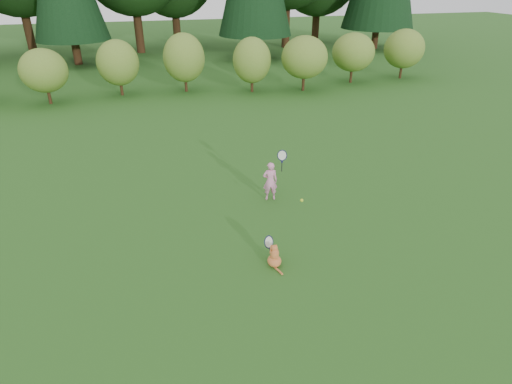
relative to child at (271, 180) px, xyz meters
name	(u,v)px	position (x,y,z in m)	size (l,w,h in m)	color
ground	(257,236)	(-0.82, -1.62, -0.55)	(100.00, 100.00, 0.00)	#1D5016
shrub_row	(183,66)	(-0.82, 11.38, 0.85)	(28.00, 3.00, 2.80)	olive
child	(271,180)	(0.00, 0.00, 0.00)	(0.60, 0.36, 1.57)	pink
cat	(274,254)	(-0.77, -2.74, -0.30)	(0.40, 0.70, 0.66)	#BA4D23
tennis_ball	(302,200)	(0.18, -1.74, 0.29)	(0.07, 0.07, 0.07)	#9DD018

